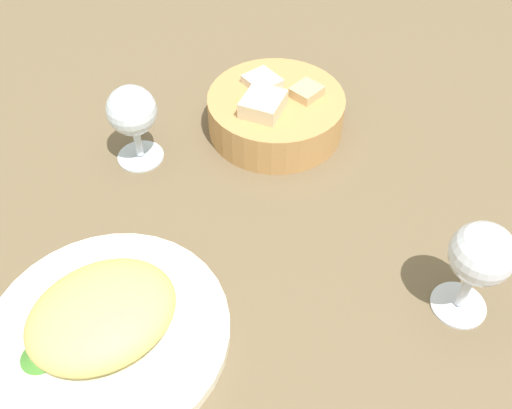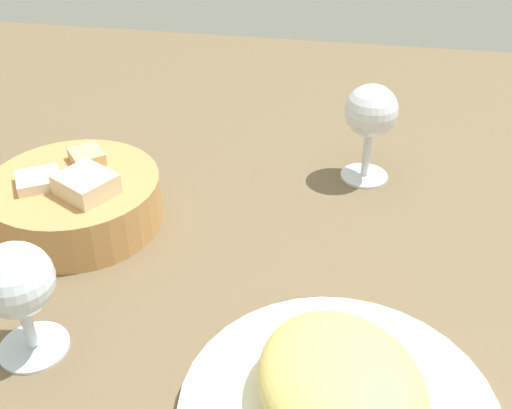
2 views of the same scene
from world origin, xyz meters
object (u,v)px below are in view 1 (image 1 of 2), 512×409
object	(u,v)px
bread_basket	(275,112)
wine_glass_near	(480,259)
plate	(108,332)
wine_glass_far	(132,115)

from	to	relation	value
bread_basket	wine_glass_near	distance (cm)	35.58
plate	wine_glass_near	distance (cm)	38.07
plate	bread_basket	bearing A→B (deg)	54.93
bread_basket	wine_glass_near	bearing A→B (deg)	-63.53
wine_glass_near	wine_glass_far	world-z (taller)	wine_glass_near
wine_glass_near	wine_glass_far	bearing A→B (deg)	141.17
bread_basket	wine_glass_near	size ratio (longest dim) A/B	1.52
plate	wine_glass_near	bearing A→B (deg)	-1.11
bread_basket	wine_glass_far	bearing A→B (deg)	-168.92
bread_basket	wine_glass_far	world-z (taller)	wine_glass_far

